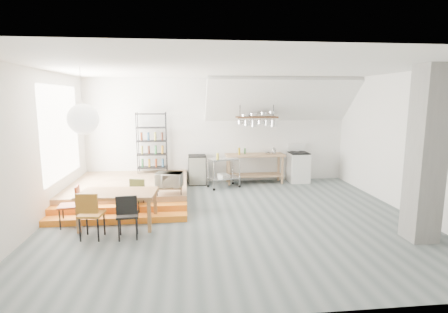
{
  "coord_description": "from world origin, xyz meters",
  "views": [
    {
      "loc": [
        -1.0,
        -7.26,
        2.6
      ],
      "look_at": [
        -0.11,
        0.8,
        1.25
      ],
      "focal_mm": 28.0,
      "sensor_mm": 36.0,
      "label": 1
    }
  ],
  "objects": [
    {
      "name": "floor",
      "position": [
        0.0,
        0.0,
        0.0
      ],
      "size": [
        8.0,
        8.0,
        0.0
      ],
      "primitive_type": "plane",
      "color": "slate",
      "rests_on": "ground"
    },
    {
      "name": "wall_back",
      "position": [
        0.0,
        3.5,
        1.6
      ],
      "size": [
        8.0,
        0.04,
        3.2
      ],
      "primitive_type": "cube",
      "color": "silver",
      "rests_on": "ground"
    },
    {
      "name": "wall_left",
      "position": [
        -4.0,
        0.0,
        1.6
      ],
      "size": [
        0.04,
        7.0,
        3.2
      ],
      "primitive_type": "cube",
      "color": "silver",
      "rests_on": "ground"
    },
    {
      "name": "wall_right",
      "position": [
        4.0,
        0.0,
        1.6
      ],
      "size": [
        0.04,
        7.0,
        3.2
      ],
      "primitive_type": "cube",
      "color": "silver",
      "rests_on": "ground"
    },
    {
      "name": "ceiling",
      "position": [
        0.0,
        0.0,
        3.2
      ],
      "size": [
        8.0,
        7.0,
        0.02
      ],
      "primitive_type": "cube",
      "color": "white",
      "rests_on": "wall_back"
    },
    {
      "name": "slope_ceiling",
      "position": [
        1.8,
        2.9,
        2.55
      ],
      "size": [
        4.4,
        1.44,
        1.32
      ],
      "primitive_type": "cube",
      "rotation": [
        -0.73,
        0.0,
        0.0
      ],
      "color": "white",
      "rests_on": "wall_back"
    },
    {
      "name": "window_pane",
      "position": [
        -3.98,
        1.5,
        1.8
      ],
      "size": [
        0.02,
        2.5,
        2.2
      ],
      "primitive_type": "cube",
      "color": "white",
      "rests_on": "wall_left"
    },
    {
      "name": "platform",
      "position": [
        -2.5,
        2.0,
        0.2
      ],
      "size": [
        3.0,
        3.0,
        0.4
      ],
      "primitive_type": "cube",
      "color": "#916A48",
      "rests_on": "ground"
    },
    {
      "name": "step_lower",
      "position": [
        -2.5,
        0.05,
        0.07
      ],
      "size": [
        3.0,
        0.35,
        0.13
      ],
      "primitive_type": "cube",
      "color": "orange",
      "rests_on": "ground"
    },
    {
      "name": "step_upper",
      "position": [
        -2.5,
        0.4,
        0.13
      ],
      "size": [
        3.0,
        0.35,
        0.27
      ],
      "primitive_type": "cube",
      "color": "orange",
      "rests_on": "ground"
    },
    {
      "name": "concrete_column",
      "position": [
        3.3,
        -1.5,
        1.6
      ],
      "size": [
        0.5,
        0.5,
        3.2
      ],
      "primitive_type": "cube",
      "color": "slate",
      "rests_on": "ground"
    },
    {
      "name": "kitchen_counter",
      "position": [
        1.1,
        3.15,
        0.63
      ],
      "size": [
        1.8,
        0.6,
        0.91
      ],
      "color": "#916A48",
      "rests_on": "ground"
    },
    {
      "name": "stove",
      "position": [
        2.5,
        3.16,
        0.48
      ],
      "size": [
        0.6,
        0.6,
        1.18
      ],
      "color": "white",
      "rests_on": "ground"
    },
    {
      "name": "pot_rack",
      "position": [
        1.13,
        2.92,
        1.98
      ],
      "size": [
        1.2,
        0.5,
        1.43
      ],
      "color": "#422B1A",
      "rests_on": "ceiling"
    },
    {
      "name": "wire_shelving",
      "position": [
        -2.0,
        3.2,
        1.33
      ],
      "size": [
        0.88,
        0.38,
        1.8
      ],
      "color": "black",
      "rests_on": "platform"
    },
    {
      "name": "microwave_shelf",
      "position": [
        -1.4,
        0.75,
        0.55
      ],
      "size": [
        0.6,
        0.4,
        0.16
      ],
      "color": "#916A48",
      "rests_on": "platform"
    },
    {
      "name": "paper_lantern",
      "position": [
        -2.99,
        -0.15,
        2.2
      ],
      "size": [
        0.6,
        0.6,
        0.6
      ],
      "primitive_type": "sphere",
      "color": "white",
      "rests_on": "ceiling"
    },
    {
      "name": "dining_table",
      "position": [
        -2.39,
        -0.2,
        0.65
      ],
      "size": [
        1.59,
        0.97,
        0.72
      ],
      "rotation": [
        0.0,
        0.0,
        -0.08
      ],
      "color": "olive",
      "rests_on": "ground"
    },
    {
      "name": "chair_mustard",
      "position": [
        -2.78,
        -0.87,
        0.55
      ],
      "size": [
        0.46,
        0.46,
        0.91
      ],
      "rotation": [
        0.0,
        0.0,
        3.03
      ],
      "color": "#A7671C",
      "rests_on": "ground"
    },
    {
      "name": "chair_black",
      "position": [
        -2.1,
        -0.91,
        0.52
      ],
      "size": [
        0.43,
        0.43,
        0.86
      ],
      "rotation": [
        0.0,
        0.0,
        3.24
      ],
      "color": "black",
      "rests_on": "ground"
    },
    {
      "name": "chair_olive",
      "position": [
        -2.14,
        0.47,
        0.48
      ],
      "size": [
        0.45,
        0.45,
        0.81
      ],
      "rotation": [
        0.0,
        0.0,
        -0.25
      ],
      "color": "brown",
      "rests_on": "ground"
    },
    {
      "name": "chair_red",
      "position": [
        -3.32,
        -0.11,
        0.51
      ],
      "size": [
        0.44,
        0.44,
        0.86
      ],
      "rotation": [
        0.0,
        0.0,
        -1.44
      ],
      "color": "#AE3C18",
      "rests_on": "ground"
    },
    {
      "name": "rolling_cart",
      "position": [
        0.09,
        2.7,
        0.57
      ],
      "size": [
        1.0,
        0.76,
        0.88
      ],
      "rotation": [
        0.0,
        0.0,
        0.34
      ],
      "color": "silver",
      "rests_on": "ground"
    },
    {
      "name": "mini_fridge",
      "position": [
        -0.67,
        3.2,
        0.45
      ],
      "size": [
        0.53,
        0.53,
        0.89
      ],
      "primitive_type": "cube",
      "color": "black",
      "rests_on": "ground"
    },
    {
      "name": "microwave",
      "position": [
        -1.4,
        0.75,
        0.73
      ],
      "size": [
        0.66,
        0.5,
        0.33
      ],
      "primitive_type": "imported",
      "rotation": [
        0.0,
        0.0,
        -0.17
      ],
      "color": "beige",
      "rests_on": "microwave_shelf"
    },
    {
      "name": "bowl",
      "position": [
        1.5,
        3.1,
        0.94
      ],
      "size": [
        0.24,
        0.24,
        0.05
      ],
      "primitive_type": "imported",
      "rotation": [
        0.0,
        0.0,
        -0.12
      ],
      "color": "silver",
      "rests_on": "kitchen_counter"
    }
  ]
}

